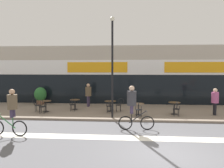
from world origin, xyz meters
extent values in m
plane|color=#5B5B60|center=(0.00, 0.00, 0.00)|extent=(120.00, 120.00, 0.00)
cube|color=gray|center=(0.00, 7.25, 0.06)|extent=(40.00, 5.50, 0.12)
cube|color=#B2A899|center=(0.00, 12.00, 2.44)|extent=(40.00, 4.00, 4.88)
cube|color=black|center=(0.00, 10.03, 1.32)|extent=(38.80, 0.10, 2.40)
cube|color=white|center=(0.00, 10.05, 3.12)|extent=(39.20, 0.14, 1.20)
cube|color=orange|center=(-3.94, 9.98, 3.12)|extent=(4.94, 0.08, 0.84)
cube|color=orange|center=(3.94, 9.98, 3.12)|extent=(4.94, 0.08, 0.84)
cube|color=silver|center=(0.00, 1.59, 0.00)|extent=(36.00, 0.70, 0.01)
cylinder|color=black|center=(-6.89, 6.37, 0.13)|extent=(0.40, 0.40, 0.02)
cylinder|color=black|center=(-6.89, 6.37, 0.48)|extent=(0.07, 0.07, 0.72)
cylinder|color=#4C3823|center=(-6.89, 6.37, 0.85)|extent=(0.72, 0.72, 0.02)
cylinder|color=black|center=(-5.15, 7.34, 0.13)|extent=(0.39, 0.39, 0.02)
cylinder|color=black|center=(-5.15, 7.34, 0.46)|extent=(0.07, 0.07, 0.68)
cylinder|color=#4C3823|center=(-5.15, 7.34, 0.81)|extent=(0.70, 0.70, 0.02)
cylinder|color=black|center=(-2.59, 6.87, 0.13)|extent=(0.43, 0.43, 0.02)
cylinder|color=black|center=(-2.59, 6.87, 0.46)|extent=(0.07, 0.07, 0.68)
cylinder|color=#4C3823|center=(-2.59, 6.87, 0.81)|extent=(0.78, 0.78, 0.02)
cylinder|color=black|center=(-0.74, 5.85, 0.13)|extent=(0.39, 0.39, 0.02)
cylinder|color=black|center=(-0.74, 5.85, 0.47)|extent=(0.07, 0.07, 0.70)
cylinder|color=#4C3823|center=(-0.74, 5.85, 0.83)|extent=(0.71, 0.71, 0.02)
cylinder|color=black|center=(1.54, 6.23, 0.13)|extent=(0.41, 0.41, 0.02)
cylinder|color=black|center=(1.54, 6.23, 0.49)|extent=(0.07, 0.07, 0.74)
cylinder|color=#4C3823|center=(1.54, 6.23, 0.87)|extent=(0.74, 0.74, 0.02)
cylinder|color=black|center=(-6.89, 5.82, 0.56)|extent=(0.42, 0.42, 0.03)
cylinder|color=black|center=(-7.04, 5.95, 0.33)|extent=(0.03, 0.03, 0.42)
cylinder|color=black|center=(-6.76, 5.96, 0.33)|extent=(0.03, 0.03, 0.42)
cylinder|color=black|center=(-7.02, 5.67, 0.33)|extent=(0.03, 0.03, 0.42)
cylinder|color=black|center=(-6.74, 5.69, 0.33)|extent=(0.03, 0.03, 0.42)
torus|color=black|center=(-6.88, 5.65, 0.82)|extent=(0.05, 0.41, 0.41)
cylinder|color=black|center=(-7.05, 5.64, 0.68)|extent=(0.03, 0.03, 0.23)
cylinder|color=black|center=(-6.71, 5.66, 0.68)|extent=(0.03, 0.03, 0.23)
cylinder|color=black|center=(-7.44, 6.37, 0.56)|extent=(0.43, 0.43, 0.03)
cylinder|color=black|center=(-7.31, 6.52, 0.33)|extent=(0.03, 0.03, 0.42)
cylinder|color=black|center=(-7.29, 6.24, 0.33)|extent=(0.03, 0.03, 0.42)
cylinder|color=black|center=(-7.59, 6.49, 0.33)|extent=(0.03, 0.03, 0.42)
cylinder|color=black|center=(-7.57, 6.22, 0.33)|extent=(0.03, 0.03, 0.42)
torus|color=black|center=(-7.61, 6.35, 0.82)|extent=(0.41, 0.06, 0.41)
cylinder|color=black|center=(-7.62, 6.52, 0.68)|extent=(0.03, 0.03, 0.23)
cylinder|color=black|center=(-7.59, 6.18, 0.68)|extent=(0.03, 0.03, 0.23)
cylinder|color=black|center=(-5.15, 6.79, 0.56)|extent=(0.40, 0.40, 0.03)
cylinder|color=black|center=(-5.29, 6.93, 0.33)|extent=(0.03, 0.03, 0.42)
cylinder|color=black|center=(-5.01, 6.93, 0.33)|extent=(0.03, 0.03, 0.42)
cylinder|color=black|center=(-5.29, 6.65, 0.33)|extent=(0.03, 0.03, 0.42)
cylinder|color=black|center=(-5.01, 6.65, 0.33)|extent=(0.03, 0.03, 0.42)
torus|color=black|center=(-5.15, 6.62, 0.82)|extent=(0.03, 0.41, 0.41)
cylinder|color=black|center=(-5.32, 6.62, 0.68)|extent=(0.03, 0.03, 0.23)
cylinder|color=black|center=(-4.98, 6.62, 0.68)|extent=(0.03, 0.03, 0.23)
cylinder|color=black|center=(-2.59, 6.32, 0.56)|extent=(0.44, 0.44, 0.03)
cylinder|color=black|center=(-2.71, 6.47, 0.33)|extent=(0.03, 0.03, 0.42)
cylinder|color=black|center=(-2.44, 6.45, 0.33)|extent=(0.03, 0.03, 0.42)
cylinder|color=black|center=(-2.74, 6.20, 0.33)|extent=(0.03, 0.03, 0.42)
cylinder|color=black|center=(-2.46, 6.17, 0.33)|extent=(0.03, 0.03, 0.42)
torus|color=black|center=(-2.60, 6.15, 0.82)|extent=(0.07, 0.41, 0.41)
cylinder|color=black|center=(-2.77, 6.17, 0.68)|extent=(0.03, 0.03, 0.23)
cylinder|color=black|center=(-2.43, 6.14, 0.68)|extent=(0.03, 0.03, 0.23)
cylinder|color=black|center=(-2.04, 6.87, 0.56)|extent=(0.44, 0.44, 0.03)
cylinder|color=black|center=(-2.16, 6.72, 0.33)|extent=(0.03, 0.03, 0.42)
cylinder|color=black|center=(-2.19, 7.00, 0.33)|extent=(0.03, 0.03, 0.42)
cylinder|color=black|center=(-1.88, 6.75, 0.33)|extent=(0.03, 0.03, 0.42)
cylinder|color=black|center=(-1.91, 7.03, 0.33)|extent=(0.03, 0.03, 0.42)
torus|color=black|center=(-1.87, 6.89, 0.82)|extent=(0.41, 0.07, 0.41)
cylinder|color=black|center=(-1.85, 6.72, 0.68)|extent=(0.03, 0.03, 0.23)
cylinder|color=black|center=(-1.89, 7.06, 0.68)|extent=(0.03, 0.03, 0.23)
cylinder|color=black|center=(-0.74, 5.30, 0.56)|extent=(0.45, 0.45, 0.03)
cylinder|color=black|center=(-0.86, 5.45, 0.33)|extent=(0.03, 0.03, 0.42)
cylinder|color=black|center=(-0.58, 5.42, 0.33)|extent=(0.03, 0.03, 0.42)
cylinder|color=black|center=(-0.89, 5.17, 0.33)|extent=(0.03, 0.03, 0.42)
cylinder|color=black|center=(-0.62, 5.14, 0.33)|extent=(0.03, 0.03, 0.42)
torus|color=black|center=(-0.76, 5.13, 0.82)|extent=(0.08, 0.41, 0.41)
cylinder|color=black|center=(-0.93, 5.15, 0.68)|extent=(0.03, 0.03, 0.23)
cylinder|color=black|center=(-0.59, 5.11, 0.68)|extent=(0.03, 0.03, 0.23)
cylinder|color=black|center=(1.54, 5.68, 0.56)|extent=(0.41, 0.41, 0.03)
cylinder|color=black|center=(1.41, 5.83, 0.33)|extent=(0.03, 0.03, 0.42)
cylinder|color=black|center=(1.69, 5.82, 0.33)|extent=(0.03, 0.03, 0.42)
cylinder|color=black|center=(1.40, 5.55, 0.33)|extent=(0.03, 0.03, 0.42)
cylinder|color=black|center=(1.68, 5.54, 0.33)|extent=(0.03, 0.03, 0.42)
torus|color=black|center=(1.54, 5.51, 0.82)|extent=(0.04, 0.41, 0.41)
cylinder|color=black|center=(1.37, 5.52, 0.68)|extent=(0.03, 0.03, 0.23)
cylinder|color=black|center=(1.71, 5.51, 0.68)|extent=(0.03, 0.03, 0.23)
cylinder|color=brown|center=(-8.49, 9.32, 0.32)|extent=(0.60, 0.60, 0.40)
ellipsoid|color=#28662D|center=(-8.49, 9.32, 0.93)|extent=(0.96, 0.96, 1.15)
cylinder|color=black|center=(-2.30, 4.95, 2.95)|extent=(0.12, 0.12, 5.66)
sphere|color=beige|center=(-2.30, 4.95, 5.86)|extent=(0.26, 0.26, 0.26)
torus|color=black|center=(-6.17, 1.44, 0.36)|extent=(0.72, 0.10, 0.71)
cylinder|color=#2D753D|center=(-6.78, 1.48, 0.66)|extent=(0.86, 0.09, 0.64)
cylinder|color=#2D753D|center=(-6.48, 1.46, 0.61)|extent=(0.04, 0.04, 0.50)
cylinder|color=#382D47|center=(-6.48, 1.38, 1.04)|extent=(0.15, 0.15, 0.36)
cylinder|color=#382D47|center=(-6.47, 1.54, 1.04)|extent=(0.15, 0.15, 0.36)
cylinder|color=brown|center=(-6.48, 1.46, 1.54)|extent=(0.45, 0.45, 0.65)
sphere|color=tan|center=(-6.48, 1.46, 1.99)|extent=(0.24, 0.24, 0.24)
torus|color=black|center=(-0.42, 2.92, 0.35)|extent=(0.70, 0.10, 0.69)
torus|color=black|center=(-1.50, 2.85, 0.35)|extent=(0.70, 0.10, 0.69)
cylinder|color=black|center=(-0.91, 2.89, 0.64)|extent=(0.83, 0.10, 0.63)
cylinder|color=black|center=(-1.20, 2.87, 0.59)|extent=(0.04, 0.04, 0.49)
cylinder|color=black|center=(-0.48, 2.92, 0.94)|extent=(0.06, 0.48, 0.03)
cylinder|color=#382D47|center=(-1.20, 2.95, 1.03)|extent=(0.17, 0.17, 0.39)
cylinder|color=#382D47|center=(-1.19, 2.78, 1.03)|extent=(0.17, 0.17, 0.39)
cylinder|color=#2D2D33|center=(-1.20, 2.87, 1.57)|extent=(0.49, 0.49, 0.70)
sphere|color=beige|center=(-1.20, 2.87, 2.05)|extent=(0.26, 0.26, 0.26)
cylinder|color=black|center=(4.00, 6.09, 0.50)|extent=(0.15, 0.15, 0.76)
cylinder|color=black|center=(4.00, 6.26, 0.50)|extent=(0.15, 0.15, 0.76)
cylinder|color=#A84C7F|center=(4.00, 6.17, 1.21)|extent=(0.44, 0.44, 0.66)
sphere|color=beige|center=(4.00, 6.17, 1.67)|extent=(0.25, 0.25, 0.25)
cylinder|color=#382D47|center=(-4.45, 8.56, 0.52)|extent=(0.19, 0.19, 0.80)
cylinder|color=#382D47|center=(-4.40, 8.73, 0.52)|extent=(0.19, 0.19, 0.80)
cylinder|color=brown|center=(-4.43, 8.65, 1.27)|extent=(0.56, 0.56, 0.69)
sphere|color=tan|center=(-4.43, 8.65, 1.74)|extent=(0.26, 0.26, 0.26)
camera|label=1|loc=(-1.33, -7.72, 3.01)|focal=35.00mm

